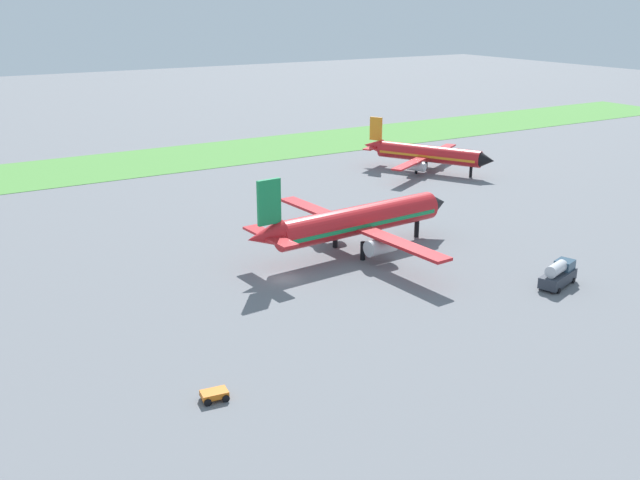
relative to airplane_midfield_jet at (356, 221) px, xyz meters
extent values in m
plane|color=slate|center=(-13.76, -4.01, -4.59)|extent=(600.00, 600.00, 0.00)
cube|color=#549342|center=(-13.76, 74.60, -4.55)|extent=(360.00, 28.00, 0.08)
cylinder|color=red|center=(0.71, 0.05, 0.10)|extent=(27.25, 6.15, 4.13)
cone|color=black|center=(15.67, 1.18, 0.10)|extent=(4.05, 4.32, 4.04)
cone|color=red|center=(-15.00, -1.13, 0.61)|extent=(5.52, 4.10, 3.71)
cube|color=#198C4C|center=(0.71, 0.05, -0.21)|extent=(25.76, 6.12, 0.58)
cube|color=red|center=(-0.72, 8.98, -0.63)|extent=(3.97, 18.15, 0.41)
cube|color=red|center=(0.64, -8.98, -0.63)|extent=(3.97, 18.15, 0.41)
cylinder|color=#B7BABF|center=(-0.47, 5.74, -2.10)|extent=(4.66, 2.60, 2.27)
cylinder|color=#B7BABF|center=(0.39, -5.75, -2.10)|extent=(4.66, 2.60, 2.27)
cube|color=#198C4C|center=(-14.26, -1.08, 5.16)|extent=(3.40, 0.75, 6.00)
cube|color=red|center=(-14.45, 1.54, 0.51)|extent=(2.64, 5.41, 0.33)
cube|color=red|center=(-14.06, -3.70, 0.51)|extent=(2.64, 5.41, 0.33)
cylinder|color=black|center=(11.93, 0.90, -3.28)|extent=(0.74, 0.74, 2.63)
cylinder|color=black|center=(-1.41, 3.14, -3.28)|extent=(0.74, 0.74, 2.63)
cylinder|color=black|center=(-0.92, -3.32, -3.28)|extent=(0.74, 0.74, 2.63)
cylinder|color=red|center=(41.41, 34.17, -0.70)|extent=(13.67, 21.39, 3.43)
cone|color=black|center=(47.33, 23.19, -0.70)|extent=(4.44, 4.34, 3.36)
cone|color=red|center=(35.20, 45.70, -0.27)|extent=(4.79, 5.31, 3.09)
cube|color=orange|center=(41.41, 34.17, -0.95)|extent=(13.14, 20.33, 0.48)
cube|color=red|center=(47.70, 38.27, -1.30)|extent=(14.21, 9.02, 0.34)
cube|color=red|center=(34.52, 31.17, -1.30)|extent=(14.21, 9.02, 0.34)
cylinder|color=#B7BABF|center=(45.33, 36.99, -2.52)|extent=(3.44, 4.19, 1.89)
cylinder|color=#B7BABF|center=(36.90, 32.44, -2.52)|extent=(3.44, 4.19, 1.89)
cube|color=orange|center=(35.49, 45.15, 3.51)|extent=(1.69, 2.67, 4.99)
cube|color=red|center=(37.41, 46.18, -0.35)|extent=(4.73, 3.72, 0.27)
cube|color=red|center=(33.57, 44.11, -0.35)|extent=(4.73, 3.72, 0.27)
cylinder|color=black|center=(45.85, 25.93, -3.50)|extent=(0.62, 0.62, 2.18)
cylinder|color=black|center=(43.04, 36.82, -3.50)|extent=(0.62, 0.62, 2.18)
cylinder|color=black|center=(38.30, 34.26, -3.50)|extent=(0.62, 0.62, 2.18)
cube|color=#2D333D|center=(14.81, -24.06, -3.54)|extent=(6.92, 4.30, 1.40)
cylinder|color=silver|center=(14.07, -24.30, -2.08)|extent=(3.88, 2.57, 1.54)
cube|color=#334C60|center=(16.54, -23.49, -2.24)|extent=(2.85, 2.64, 1.20)
cylinder|color=black|center=(16.60, -22.21, -4.24)|extent=(0.74, 0.46, 0.70)
cylinder|color=black|center=(17.35, -24.49, -4.24)|extent=(0.74, 0.46, 0.70)
cylinder|color=black|center=(12.28, -23.62, -4.24)|extent=(0.74, 0.46, 0.70)
cylinder|color=black|center=(13.02, -25.90, -4.24)|extent=(0.74, 0.46, 0.70)
cube|color=orange|center=(-33.39, -26.98, -3.97)|extent=(2.57, 1.79, 0.55)
cylinder|color=black|center=(-34.32, -27.61, -4.24)|extent=(0.73, 0.34, 0.70)
cylinder|color=black|center=(-34.13, -26.13, -4.24)|extent=(0.73, 0.34, 0.70)
cylinder|color=black|center=(-32.65, -27.83, -4.24)|extent=(0.73, 0.34, 0.70)
cylinder|color=black|center=(-32.46, -26.34, -4.24)|extent=(0.73, 0.34, 0.70)
camera|label=1|loc=(-54.61, -80.70, 29.87)|focal=40.15mm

